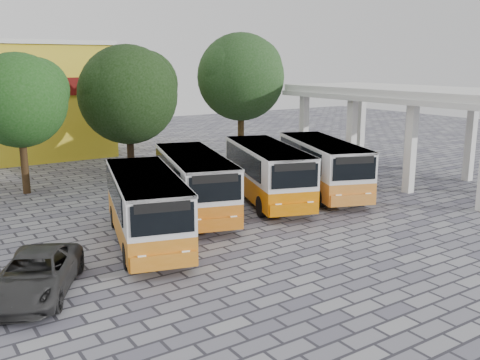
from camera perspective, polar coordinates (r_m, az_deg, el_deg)
ground at (r=23.34m, az=8.69°, el=-4.78°), size 90.00×90.00×0.00m
terminal_shelter at (r=32.81m, az=18.00°, el=8.49°), size 6.80×15.80×5.40m
bus_far_left at (r=20.71m, az=-9.99°, el=-2.53°), size 4.25×8.01×2.73m
bus_centre_left at (r=24.36m, az=-4.89°, el=-0.02°), size 4.46×8.21×2.79m
bus_centre_right at (r=26.53m, az=2.91°, el=1.09°), size 4.78×8.34×2.82m
bus_far_right at (r=28.39m, az=8.81°, el=1.72°), size 5.02×8.37×2.82m
tree_left at (r=30.08m, az=-22.45°, el=8.17°), size 5.13×4.89×7.37m
tree_middle at (r=33.72m, az=-11.77°, el=9.25°), size 6.34×6.03×7.92m
tree_right at (r=36.91m, az=0.17°, el=11.24°), size 6.21×5.91×8.80m
parked_car at (r=17.43m, az=-21.02°, el=-9.40°), size 4.07×5.04×1.28m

